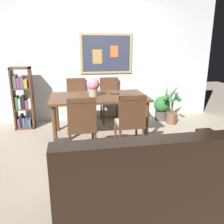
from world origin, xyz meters
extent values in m
plane|color=tan|center=(0.00, 0.00, 0.00)|extent=(12.00, 12.00, 0.00)
cube|color=silver|center=(0.00, 1.59, 1.30)|extent=(5.20, 0.10, 2.60)
cube|color=tan|center=(0.23, 1.53, 1.40)|extent=(1.09, 0.02, 0.81)
cube|color=#33384C|center=(0.23, 1.51, 1.40)|extent=(0.99, 0.01, 0.71)
cube|color=tan|center=(0.04, 1.51, 1.34)|extent=(0.20, 0.00, 0.29)
cube|color=#D86633|center=(0.40, 1.51, 1.44)|extent=(0.16, 0.00, 0.23)
cube|color=brown|center=(-0.07, 0.54, 0.71)|extent=(1.65, 0.95, 0.04)
cylinder|color=brown|center=(-0.81, 0.14, 0.34)|extent=(0.07, 0.07, 0.69)
cylinder|color=brown|center=(0.68, 0.14, 0.34)|extent=(0.07, 0.07, 0.69)
cylinder|color=brown|center=(-0.81, 0.93, 0.34)|extent=(0.07, 0.07, 0.69)
cylinder|color=brown|center=(0.68, 0.93, 0.34)|extent=(0.07, 0.07, 0.69)
cube|color=brown|center=(-0.41, -0.24, 0.44)|extent=(0.40, 0.40, 0.03)
cube|color=#C6B299|center=(-0.41, -0.24, 0.47)|extent=(0.36, 0.36, 0.03)
cylinder|color=brown|center=(-0.58, -0.41, 0.21)|extent=(0.04, 0.04, 0.42)
cylinder|color=brown|center=(-0.24, -0.41, 0.21)|extent=(0.04, 0.04, 0.42)
cylinder|color=brown|center=(-0.58, -0.07, 0.21)|extent=(0.04, 0.04, 0.42)
cylinder|color=brown|center=(-0.24, -0.07, 0.21)|extent=(0.04, 0.04, 0.42)
cube|color=brown|center=(-0.41, -0.42, 0.68)|extent=(0.38, 0.04, 0.46)
cube|color=brown|center=(-0.41, -0.42, 0.88)|extent=(0.38, 0.05, 0.06)
cube|color=brown|center=(-0.42, 1.31, 0.44)|extent=(0.40, 0.40, 0.03)
cube|color=#C6B299|center=(-0.42, 1.31, 0.47)|extent=(0.36, 0.36, 0.03)
cylinder|color=brown|center=(-0.25, 1.48, 0.21)|extent=(0.04, 0.04, 0.42)
cylinder|color=brown|center=(-0.59, 1.48, 0.21)|extent=(0.04, 0.04, 0.42)
cylinder|color=brown|center=(-0.25, 1.14, 0.21)|extent=(0.04, 0.04, 0.42)
cylinder|color=brown|center=(-0.59, 1.14, 0.21)|extent=(0.04, 0.04, 0.42)
cube|color=brown|center=(-0.42, 1.49, 0.68)|extent=(0.38, 0.04, 0.46)
cube|color=brown|center=(-0.42, 1.49, 0.88)|extent=(0.38, 0.05, 0.06)
cube|color=brown|center=(0.29, -0.20, 0.44)|extent=(0.40, 0.40, 0.03)
cube|color=#C6B299|center=(0.29, -0.20, 0.47)|extent=(0.36, 0.36, 0.03)
cylinder|color=brown|center=(0.12, -0.37, 0.21)|extent=(0.04, 0.04, 0.42)
cylinder|color=brown|center=(0.46, -0.37, 0.21)|extent=(0.04, 0.04, 0.42)
cylinder|color=brown|center=(0.12, -0.03, 0.21)|extent=(0.04, 0.04, 0.42)
cylinder|color=brown|center=(0.46, -0.03, 0.21)|extent=(0.04, 0.04, 0.42)
cube|color=brown|center=(0.29, -0.38, 0.68)|extent=(0.38, 0.04, 0.46)
cube|color=brown|center=(0.29, -0.38, 0.88)|extent=(0.38, 0.05, 0.06)
cube|color=brown|center=(0.27, 1.29, 0.44)|extent=(0.40, 0.40, 0.03)
cube|color=#C6B299|center=(0.27, 1.29, 0.47)|extent=(0.36, 0.36, 0.03)
cylinder|color=brown|center=(0.44, 1.46, 0.21)|extent=(0.04, 0.04, 0.42)
cylinder|color=brown|center=(0.10, 1.46, 0.21)|extent=(0.04, 0.04, 0.42)
cylinder|color=brown|center=(0.44, 1.12, 0.21)|extent=(0.04, 0.04, 0.42)
cylinder|color=brown|center=(0.10, 1.12, 0.21)|extent=(0.04, 0.04, 0.42)
cube|color=brown|center=(0.27, 1.47, 0.68)|extent=(0.38, 0.04, 0.46)
cube|color=brown|center=(0.27, 1.47, 0.88)|extent=(0.38, 0.05, 0.06)
cube|color=black|center=(0.16, -1.41, 0.20)|extent=(1.80, 0.84, 0.40)
cube|color=black|center=(0.16, -1.73, 0.62)|extent=(1.80, 0.20, 0.44)
cube|color=black|center=(-0.65, -1.41, 0.51)|extent=(0.18, 0.80, 0.22)
cube|color=black|center=(0.97, -1.41, 0.51)|extent=(0.18, 0.80, 0.22)
cube|color=#B78C33|center=(-0.29, -1.59, 0.56)|extent=(0.32, 0.16, 0.33)
cube|color=maroon|center=(0.16, -1.59, 0.56)|extent=(0.32, 0.16, 0.33)
cube|color=#B78C33|center=(0.61, -1.59, 0.56)|extent=(0.32, 0.16, 0.33)
cube|color=brown|center=(-1.60, 1.22, 0.59)|extent=(0.03, 0.28, 1.18)
cube|color=brown|center=(-1.27, 1.22, 0.59)|extent=(0.03, 0.28, 1.18)
cube|color=brown|center=(-1.43, 1.22, 0.01)|extent=(0.36, 0.28, 0.03)
cube|color=brown|center=(-1.43, 1.22, 1.16)|extent=(0.36, 0.28, 0.03)
cube|color=brown|center=(-1.43, 1.22, 0.39)|extent=(0.30, 0.28, 0.02)
cube|color=brown|center=(-1.43, 1.22, 0.78)|extent=(0.30, 0.28, 0.02)
cube|color=#7F3F72|center=(-1.55, 1.22, 0.12)|extent=(0.05, 0.22, 0.17)
cube|color=black|center=(-1.50, 1.22, 0.15)|extent=(0.04, 0.22, 0.24)
cube|color=#595960|center=(-1.45, 1.22, 0.12)|extent=(0.04, 0.22, 0.19)
cube|color=#2D4C8C|center=(-1.40, 1.22, 0.12)|extent=(0.04, 0.22, 0.18)
cube|color=#595960|center=(-1.35, 1.22, 0.11)|extent=(0.05, 0.22, 0.16)
cube|color=#337247|center=(-1.55, 1.22, 0.52)|extent=(0.05, 0.22, 0.23)
cube|color=beige|center=(-1.49, 1.22, 0.50)|extent=(0.04, 0.22, 0.19)
cube|color=black|center=(-1.44, 1.22, 0.52)|extent=(0.06, 0.22, 0.24)
cube|color=#7F3F72|center=(-1.37, 1.22, 0.48)|extent=(0.05, 0.22, 0.16)
cube|color=beige|center=(-1.30, 1.22, 0.49)|extent=(0.06, 0.22, 0.18)
cube|color=#595960|center=(-1.54, 1.22, 0.91)|extent=(0.06, 0.22, 0.24)
cube|color=#7F3F72|center=(-1.48, 1.22, 0.89)|extent=(0.05, 0.22, 0.19)
cube|color=#595960|center=(-1.41, 1.22, 0.90)|extent=(0.06, 0.22, 0.20)
cube|color=gold|center=(-1.35, 1.22, 0.88)|extent=(0.06, 0.22, 0.16)
cylinder|color=#4C4742|center=(1.38, 1.19, 0.10)|extent=(0.28, 0.28, 0.20)
cylinder|color=#332319|center=(1.38, 1.19, 0.19)|extent=(0.25, 0.25, 0.02)
sphere|color=#2D6B33|center=(1.38, 1.19, 0.34)|extent=(0.35, 0.35, 0.35)
cylinder|color=#2D6B33|center=(1.44, 1.05, 0.12)|extent=(0.03, 0.03, 0.25)
cylinder|color=#2D6B33|center=(1.52, 1.28, 0.12)|extent=(0.03, 0.03, 0.25)
cylinder|color=brown|center=(1.49, 0.92, 0.11)|extent=(0.21, 0.21, 0.23)
cylinder|color=#332319|center=(1.49, 0.92, 0.22)|extent=(0.19, 0.19, 0.02)
cylinder|color=brown|center=(1.49, 0.92, 0.36)|extent=(0.04, 0.04, 0.28)
cone|color=#2D6B33|center=(1.56, 0.91, 0.60)|extent=(0.11, 0.20, 0.24)
cone|color=#2D6B33|center=(1.54, 1.02, 0.64)|extent=(0.25, 0.18, 0.32)
cone|color=#2D6B33|center=(1.38, 1.00, 0.63)|extent=(0.22, 0.28, 0.30)
cone|color=#2D6B33|center=(1.38, 0.87, 0.58)|extent=(0.19, 0.26, 0.22)
cone|color=#2D6B33|center=(1.51, 0.82, 0.61)|extent=(0.26, 0.12, 0.27)
cylinder|color=tan|center=(-0.16, 0.53, 0.79)|extent=(0.15, 0.15, 0.13)
sphere|color=pink|center=(-0.16, 0.53, 0.93)|extent=(0.22, 0.22, 0.22)
sphere|color=pink|center=(-0.20, 0.61, 0.93)|extent=(0.08, 0.08, 0.08)
sphere|color=#D86633|center=(-0.11, 0.46, 0.92)|extent=(0.05, 0.05, 0.05)
sphere|color=#D86633|center=(-0.08, 0.56, 0.92)|extent=(0.08, 0.08, 0.08)
cube|color=black|center=(0.24, 0.64, 0.74)|extent=(0.16, 0.10, 0.02)
cube|color=gray|center=(0.24, 0.64, 0.75)|extent=(0.10, 0.06, 0.00)
camera|label=1|loc=(-0.56, -3.37, 1.56)|focal=37.39mm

